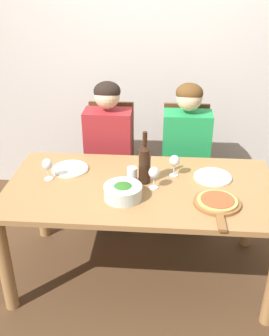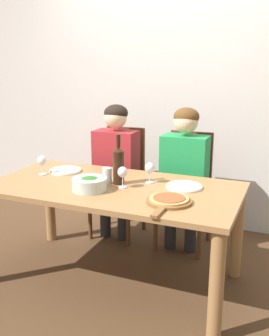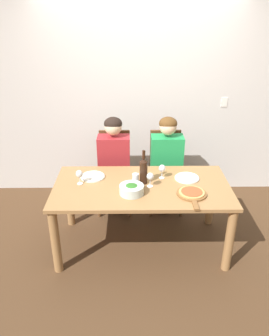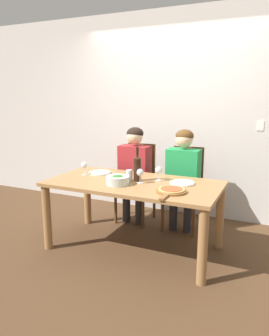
# 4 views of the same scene
# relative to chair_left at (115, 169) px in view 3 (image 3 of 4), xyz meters

# --- Properties ---
(ground_plane) EXTENTS (40.00, 40.00, 0.00)m
(ground_plane) POSITION_rel_chair_left_xyz_m (0.31, -0.81, -0.52)
(ground_plane) COLOR #4C331E
(back_wall) EXTENTS (10.00, 0.06, 2.70)m
(back_wall) POSITION_rel_chair_left_xyz_m (0.31, 0.49, 0.83)
(back_wall) COLOR silver
(back_wall) RESTS_ON ground
(dining_table) EXTENTS (1.77, 0.90, 0.73)m
(dining_table) POSITION_rel_chair_left_xyz_m (0.31, -0.81, 0.09)
(dining_table) COLOR #9E7042
(dining_table) RESTS_ON ground
(chair_left) EXTENTS (0.42, 0.42, 1.00)m
(chair_left) POSITION_rel_chair_left_xyz_m (0.00, 0.00, 0.00)
(chair_left) COLOR brown
(chair_left) RESTS_ON ground
(chair_right) EXTENTS (0.42, 0.42, 1.00)m
(chair_right) POSITION_rel_chair_left_xyz_m (0.63, 0.00, 0.00)
(chair_right) COLOR brown
(chair_right) RESTS_ON ground
(person_woman) EXTENTS (0.47, 0.51, 1.22)m
(person_woman) POSITION_rel_chair_left_xyz_m (-0.00, -0.12, 0.21)
(person_woman) COLOR #28282D
(person_woman) RESTS_ON ground
(person_man) EXTENTS (0.47, 0.51, 1.22)m
(person_man) POSITION_rel_chair_left_xyz_m (0.63, -0.12, 0.21)
(person_man) COLOR #28282D
(person_man) RESTS_ON ground
(wine_bottle) EXTENTS (0.08, 0.08, 0.36)m
(wine_bottle) POSITION_rel_chair_left_xyz_m (0.33, -0.76, 0.35)
(wine_bottle) COLOR black
(wine_bottle) RESTS_ON dining_table
(broccoli_bowl) EXTENTS (0.24, 0.24, 0.09)m
(broccoli_bowl) POSITION_rel_chair_left_xyz_m (0.21, -0.97, 0.25)
(broccoli_bowl) COLOR silver
(broccoli_bowl) RESTS_ON dining_table
(dinner_plate_left) EXTENTS (0.26, 0.26, 0.02)m
(dinner_plate_left) POSITION_rel_chair_left_xyz_m (-0.20, -0.62, 0.22)
(dinner_plate_left) COLOR silver
(dinner_plate_left) RESTS_ON dining_table
(dinner_plate_right) EXTENTS (0.26, 0.26, 0.02)m
(dinner_plate_right) POSITION_rel_chair_left_xyz_m (0.79, -0.67, 0.22)
(dinner_plate_right) COLOR silver
(dinner_plate_right) RESTS_ON dining_table
(pizza_on_board) EXTENTS (0.29, 0.43, 0.04)m
(pizza_on_board) POSITION_rel_chair_left_xyz_m (0.78, -1.00, 0.23)
(pizza_on_board) COLOR brown
(pizza_on_board) RESTS_ON dining_table
(wine_glass_left) EXTENTS (0.07, 0.07, 0.15)m
(wine_glass_left) POSITION_rel_chair_left_xyz_m (-0.31, -0.77, 0.31)
(wine_glass_left) COLOR silver
(wine_glass_left) RESTS_ON dining_table
(wine_glass_right) EXTENTS (0.07, 0.07, 0.15)m
(wine_glass_right) POSITION_rel_chair_left_xyz_m (0.53, -0.65, 0.31)
(wine_glass_right) COLOR silver
(wine_glass_right) RESTS_ON dining_table
(wine_glass_centre) EXTENTS (0.07, 0.07, 0.15)m
(wine_glass_centre) POSITION_rel_chair_left_xyz_m (0.39, -0.83, 0.31)
(wine_glass_centre) COLOR silver
(wine_glass_centre) RESTS_ON dining_table
(water_tumbler) EXTENTS (0.07, 0.07, 0.12)m
(water_tumbler) POSITION_rel_chair_left_xyz_m (0.25, -0.78, 0.27)
(water_tumbler) COLOR silver
(water_tumbler) RESTS_ON dining_table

